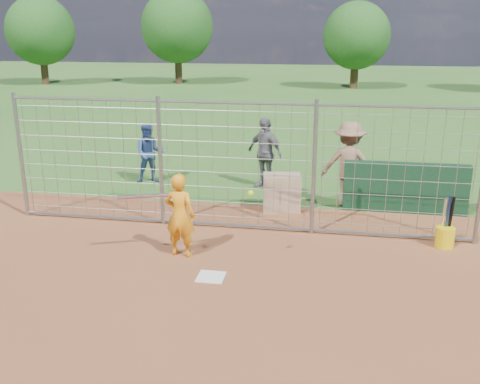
% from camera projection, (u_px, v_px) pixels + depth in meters
% --- Properties ---
extents(ground, '(100.00, 100.00, 0.00)m').
position_uv_depth(ground, '(214.00, 272.00, 8.77)').
color(ground, '#2D591E').
rests_on(ground, ground).
extents(home_plate, '(0.43, 0.43, 0.02)m').
position_uv_depth(home_plate, '(211.00, 277.00, 8.58)').
color(home_plate, silver).
rests_on(home_plate, ground).
extents(dugout_wall, '(2.60, 0.20, 1.10)m').
position_uv_depth(dugout_wall, '(405.00, 188.00, 11.43)').
color(dugout_wall, '#11381E').
rests_on(dugout_wall, ground).
extents(batter, '(0.59, 0.43, 1.49)m').
position_uv_depth(batter, '(180.00, 215.00, 9.20)').
color(batter, orange).
rests_on(batter, ground).
extents(bystander_a, '(0.90, 0.80, 1.53)m').
position_uv_depth(bystander_a, '(150.00, 153.00, 13.59)').
color(bystander_a, navy).
rests_on(bystander_a, ground).
extents(bystander_b, '(1.10, 0.93, 1.77)m').
position_uv_depth(bystander_b, '(265.00, 153.00, 13.16)').
color(bystander_b, slate).
rests_on(bystander_b, ground).
extents(bystander_c, '(1.28, 0.81, 1.89)m').
position_uv_depth(bystander_c, '(349.00, 164.00, 11.81)').
color(bystander_c, brown).
rests_on(bystander_c, ground).
extents(equipment_bin, '(0.87, 0.66, 0.80)m').
position_uv_depth(equipment_bin, '(282.00, 193.00, 11.61)').
color(equipment_bin, tan).
rests_on(equipment_bin, ground).
extents(equipment_in_play, '(2.28, 0.36, 0.23)m').
position_uv_depth(equipment_in_play, '(169.00, 196.00, 8.87)').
color(equipment_in_play, silver).
rests_on(equipment_in_play, ground).
extents(bucket_with_bats, '(0.34, 0.38, 0.98)m').
position_uv_depth(bucket_with_bats, '(445.00, 234.00, 9.70)').
color(bucket_with_bats, yellow).
rests_on(bucket_with_bats, ground).
extents(backstop_fence, '(9.08, 0.08, 2.60)m').
position_uv_depth(backstop_fence, '(235.00, 168.00, 10.27)').
color(backstop_fence, gray).
rests_on(backstop_fence, ground).
extents(tree_line, '(44.66, 6.72, 6.48)m').
position_uv_depth(tree_line, '(359.00, 29.00, 33.61)').
color(tree_line, '#3F2B19').
rests_on(tree_line, ground).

